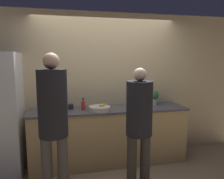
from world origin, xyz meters
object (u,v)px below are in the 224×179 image
(bottle_red, at_px, (83,105))
(potted_plant, at_px, (154,97))
(person_left, at_px, (53,118))
(person_center, at_px, (139,121))
(utensil_crock, at_px, (53,104))
(fruit_bowl, at_px, (100,108))
(cup_black, at_px, (71,107))

(bottle_red, bearing_deg, potted_plant, 4.83)
(person_left, bearing_deg, person_center, 2.49)
(person_left, bearing_deg, utensil_crock, 92.25)
(fruit_bowl, height_order, utensil_crock, utensil_crock)
(fruit_bowl, xyz_separation_m, cup_black, (-0.45, 0.23, 0.00))
(person_center, distance_m, utensil_crock, 1.58)
(person_left, xyz_separation_m, utensil_crock, (-0.05, 1.17, -0.08))
(utensil_crock, height_order, cup_black, utensil_crock)
(person_center, bearing_deg, person_left, -177.51)
(utensil_crock, bearing_deg, cup_black, -19.05)
(person_center, height_order, utensil_crock, person_center)
(potted_plant, bearing_deg, bottle_red, -175.17)
(utensil_crock, distance_m, cup_black, 0.30)
(utensil_crock, bearing_deg, fruit_bowl, -23.85)
(person_center, distance_m, potted_plant, 1.23)
(person_center, bearing_deg, potted_plant, 57.84)
(person_left, xyz_separation_m, bottle_red, (0.44, 0.98, -0.07))
(person_center, xyz_separation_m, cup_black, (-0.83, 1.02, 0.01))
(bottle_red, bearing_deg, utensil_crock, 158.62)
(fruit_bowl, xyz_separation_m, utensil_crock, (-0.73, 0.32, 0.04))
(bottle_red, bearing_deg, cup_black, 155.48)
(person_center, bearing_deg, utensil_crock, 134.90)
(cup_black, distance_m, potted_plant, 1.49)
(fruit_bowl, relative_size, cup_black, 3.86)
(person_left, height_order, potted_plant, person_left)
(person_left, distance_m, utensil_crock, 1.17)
(utensil_crock, height_order, bottle_red, utensil_crock)
(cup_black, bearing_deg, person_left, -102.43)
(fruit_bowl, bearing_deg, bottle_red, 151.63)
(person_center, distance_m, bottle_red, 1.13)
(utensil_crock, bearing_deg, person_center, -45.10)
(person_left, relative_size, cup_black, 20.38)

